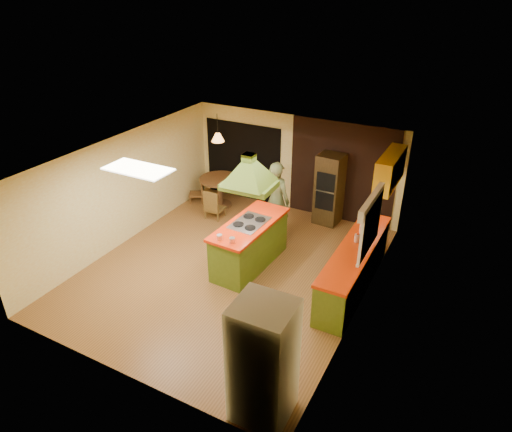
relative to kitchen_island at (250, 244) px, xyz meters
The scene contains 21 objects.
ground 0.67m from the kitchen_island, 128.78° to the right, with size 6.50×6.50×0.00m, color #956330.
room_walls 0.86m from the kitchen_island, 128.78° to the right, with size 5.50×6.50×6.50m.
ceiling_plane 2.04m from the kitchen_island, 128.78° to the right, with size 6.50×6.50×0.00m, color silver.
brick_panel 3.14m from the kitchen_island, 71.33° to the left, with size 2.64×0.03×2.50m, color #381E14.
nook_opening 3.43m from the kitchen_island, 121.55° to the left, with size 2.20×0.03×2.10m, color black.
right_counter 2.19m from the kitchen_island, ahead, with size 0.62×3.05×0.92m.
upper_cabinets 3.29m from the kitchen_island, 38.99° to the left, with size 0.34×1.40×0.70m, color yellow.
window_right 2.73m from the kitchen_island, ahead, with size 0.12×1.35×1.06m.
fluor_panel 2.86m from the kitchen_island, 131.72° to the right, with size 1.20×0.60×0.03m, color white.
kitchen_island is the anchor object (origin of this frame).
range_hood 1.74m from the kitchen_island, 90.00° to the right, with size 1.03×0.76×0.79m.
man 1.43m from the kitchen_island, 92.09° to the left, with size 0.68×0.45×1.86m, color #48502A.
refrigerator 3.75m from the kitchen_island, 58.53° to the right, with size 0.78×0.73×1.89m, color white.
wall_oven 2.75m from the kitchen_island, 73.13° to the left, with size 0.63×0.64×1.78m.
dining_table 2.95m from the kitchen_island, 134.07° to the left, with size 1.06×1.06×0.79m.
chair_left 3.42m from the kitchen_island, 143.73° to the left, with size 0.39×0.39×0.70m, color brown, non-canonical shape.
chair_near 2.33m from the kitchen_island, 140.81° to the left, with size 0.43×0.43×0.79m, color brown, non-canonical shape.
pendant_lamp 3.26m from the kitchen_island, 134.07° to the left, with size 0.32×0.32×0.21m, color #FF9E3F.
canister_large 2.45m from the kitchen_island, 27.30° to the left, with size 0.16×0.16×0.24m, color beige.
canister_medium 2.33m from the kitchen_island, 21.09° to the left, with size 0.13×0.13×0.19m, color #FFE6CD.
canister_small 2.23m from the kitchen_island, 12.33° to the left, with size 0.12×0.12×0.16m, color beige.
Camera 1 is at (4.22, -6.81, 5.50)m, focal length 32.00 mm.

